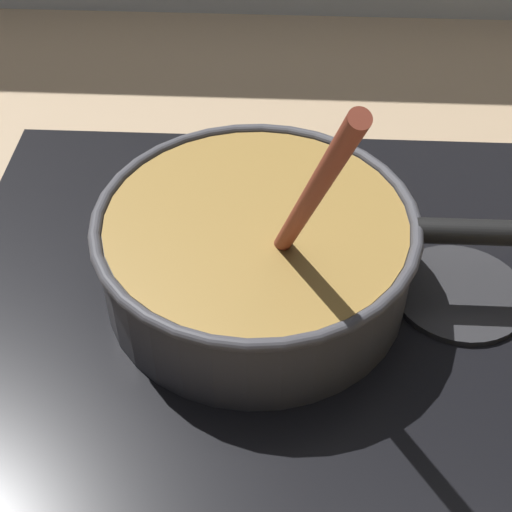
# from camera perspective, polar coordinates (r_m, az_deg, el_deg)

# --- Properties ---
(hob_plate) EXTENTS (0.56, 0.48, 0.01)m
(hob_plate) POSITION_cam_1_polar(r_m,az_deg,el_deg) (0.70, -0.00, -2.76)
(hob_plate) COLOR black
(hob_plate) RESTS_ON ground
(burner_ring) EXTENTS (0.21, 0.21, 0.01)m
(burner_ring) POSITION_cam_1_polar(r_m,az_deg,el_deg) (0.69, 0.00, -2.20)
(burner_ring) COLOR #592D0C
(burner_ring) RESTS_ON hob_plate
(spare_burner) EXTENTS (0.12, 0.12, 0.01)m
(spare_burner) POSITION_cam_1_polar(r_m,az_deg,el_deg) (0.71, 15.02, -2.70)
(spare_burner) COLOR #262628
(spare_burner) RESTS_ON hob_plate
(cooking_pan) EXTENTS (0.40, 0.29, 0.28)m
(cooking_pan) POSITION_cam_1_polar(r_m,az_deg,el_deg) (0.66, 0.09, 0.31)
(cooking_pan) COLOR #38383D
(cooking_pan) RESTS_ON hob_plate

